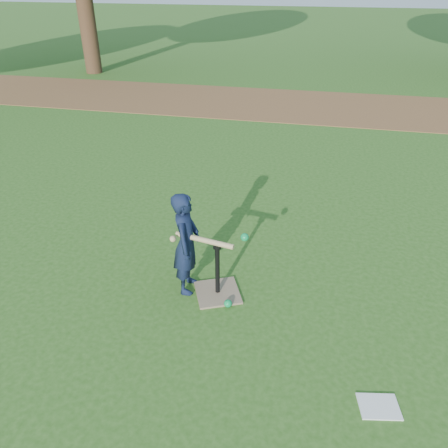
# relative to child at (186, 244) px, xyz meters

# --- Properties ---
(ground) EXTENTS (80.00, 80.00, 0.00)m
(ground) POSITION_rel_child_xyz_m (-0.01, -0.21, -0.54)
(ground) COLOR #285116
(ground) RESTS_ON ground
(dirt_strip) EXTENTS (24.00, 3.00, 0.01)m
(dirt_strip) POSITION_rel_child_xyz_m (-0.01, 7.29, -0.54)
(dirt_strip) COLOR brown
(dirt_strip) RESTS_ON ground
(child) EXTENTS (0.29, 0.41, 1.08)m
(child) POSITION_rel_child_xyz_m (0.00, 0.00, 0.00)
(child) COLOR black
(child) RESTS_ON ground
(wiffle_ball_ground) EXTENTS (0.08, 0.08, 0.08)m
(wiffle_ball_ground) POSITION_rel_child_xyz_m (0.46, -0.21, -0.50)
(wiffle_ball_ground) COLOR #0C8844
(wiffle_ball_ground) RESTS_ON ground
(clipboard) EXTENTS (0.34, 0.28, 0.01)m
(clipboard) POSITION_rel_child_xyz_m (1.81, -1.07, -0.54)
(clipboard) COLOR white
(clipboard) RESTS_ON ground
(batting_tee) EXTENTS (0.57, 0.57, 0.61)m
(batting_tee) POSITION_rel_child_xyz_m (0.32, -0.03, -0.43)
(batting_tee) COLOR #856C54
(batting_tee) RESTS_ON ground
(swing_action) EXTENTS (0.74, 0.24, 0.08)m
(swing_action) POSITION_rel_child_xyz_m (0.24, -0.03, 0.10)
(swing_action) COLOR tan
(swing_action) RESTS_ON ground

